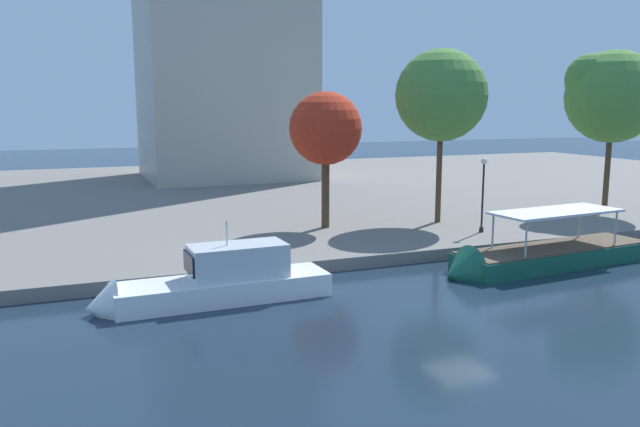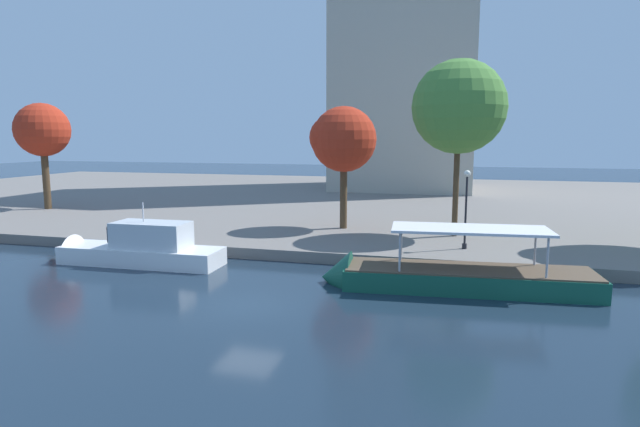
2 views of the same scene
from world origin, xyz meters
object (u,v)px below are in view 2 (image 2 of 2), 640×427
motor_yacht_1 (133,252)px  tour_boat_2 (445,280)px  tree_1 (341,140)px  office_tower (408,0)px  tree_0 (460,105)px  tree_3 (41,131)px  lamp_post (466,202)px

motor_yacht_1 → tour_boat_2: motor_yacht_1 is taller
tree_1 → office_tower: 35.05m
motor_yacht_1 → tree_0: bearing=-151.7°
tour_boat_2 → tree_1: 14.79m
tree_3 → tree_1: bearing=-6.6°
tour_boat_2 → tree_1: tree_1 is taller
tour_boat_2 → lamp_post: (0.88, 6.18, 2.95)m
tree_0 → tree_1: 8.18m
tour_boat_2 → office_tower: size_ratio=0.27×
tree_1 → tour_boat_2: bearing=-55.5°
motor_yacht_1 → tree_3: (-18.26, 13.73, 6.83)m
motor_yacht_1 → office_tower: (10.63, 41.44, 22.64)m
tour_boat_2 → tree_0: bearing=-96.6°
tour_boat_2 → office_tower: office_tower is taller
tree_1 → office_tower: (1.18, 30.90, 16.49)m
tour_boat_2 → tree_0: 13.43m
tour_boat_2 → tree_1: size_ratio=1.51×
motor_yacht_1 → tree_3: bearing=-38.4°
tree_1 → tree_3: bearing=173.4°
lamp_post → tree_1: size_ratio=0.53×
motor_yacht_1 → lamp_post: (17.88, 5.74, 2.67)m
lamp_post → motor_yacht_1: bearing=-162.2°
lamp_post → tree_0: (-0.55, 4.14, 5.63)m
tree_0 → tree_3: bearing=173.8°
motor_yacht_1 → lamp_post: 18.96m
tree_0 → office_tower: (-6.69, 31.56, 14.34)m
lamp_post → office_tower: office_tower is taller
motor_yacht_1 → lamp_post: bearing=-163.6°
motor_yacht_1 → tree_1: tree_1 is taller
tour_boat_2 → tree_0: size_ratio=1.14×
tour_boat_2 → office_tower: (-6.37, 41.88, 22.93)m
tree_0 → tree_3: (-35.58, 3.85, -1.47)m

